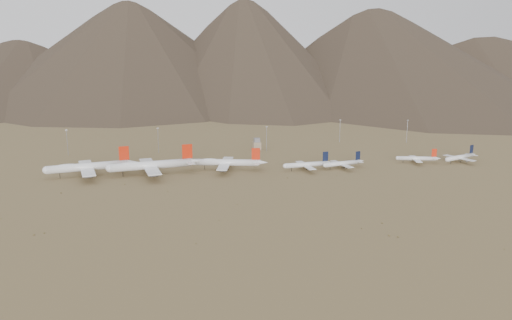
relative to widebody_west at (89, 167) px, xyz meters
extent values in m
plane|color=olive|center=(127.92, -38.50, -7.86)|extent=(3000.00, 3000.00, 0.00)
cylinder|color=white|center=(-0.32, -0.06, -0.08)|extent=(64.01, 18.82, 6.61)
sphere|color=white|center=(-31.69, -6.23, -0.08)|extent=(6.47, 6.47, 6.47)
cone|color=white|center=(34.81, 6.85, 0.41)|extent=(12.44, 8.05, 5.95)
cube|color=white|center=(-1.58, -0.31, -1.07)|extent=(21.35, 59.48, 0.83)
cube|color=white|center=(29.79, 5.86, 0.58)|extent=(9.94, 22.96, 0.40)
cube|color=red|center=(28.54, 5.61, 9.08)|extent=(8.27, 2.19, 11.72)
cylinder|color=black|center=(-22.28, -4.38, -5.62)|extent=(0.43, 0.43, 4.48)
cylinder|color=black|center=(0.62, 1.80, -5.62)|extent=(0.53, 0.53, 4.48)
cylinder|color=black|center=(1.25, -1.44, -5.62)|extent=(0.53, 0.53, 4.48)
ellipsoid|color=white|center=(-16.63, -3.27, 1.73)|extent=(21.03, 8.81, 3.96)
cylinder|color=slate|center=(-3.84, 11.19, -2.71)|extent=(6.85, 4.15, 2.97)
cylinder|color=slate|center=(0.69, -11.81, -2.71)|extent=(6.85, 4.15, 2.97)
cylinder|color=slate|center=(-5.87, 21.54, -2.71)|extent=(6.85, 4.15, 2.97)
cylinder|color=slate|center=(2.72, -22.16, -2.71)|extent=(6.85, 4.15, 2.97)
cylinder|color=white|center=(50.96, -5.43, 0.28)|extent=(67.18, 16.86, 6.91)
sphere|color=white|center=(17.89, -10.45, 0.28)|extent=(6.77, 6.77, 6.77)
cone|color=white|center=(88.00, 0.18, 0.79)|extent=(12.84, 7.96, 6.22)
cube|color=white|center=(49.63, -5.63, -0.76)|extent=(19.78, 62.23, 0.86)
cube|color=white|center=(82.70, -0.62, 0.97)|extent=(9.45, 23.94, 0.41)
cube|color=red|center=(81.38, -0.82, 9.86)|extent=(8.69, 1.92, 12.26)
cylinder|color=black|center=(27.81, -8.94, -5.52)|extent=(0.45, 0.45, 4.68)
cylinder|color=black|center=(52.02, -3.52, -5.52)|extent=(0.56, 0.56, 4.68)
cylinder|color=black|center=(52.54, -6.94, -5.52)|extent=(0.56, 0.56, 4.68)
ellipsoid|color=white|center=(33.76, -8.04, 2.18)|extent=(21.94, 8.34, 4.15)
cylinder|color=slate|center=(47.80, 6.49, -2.47)|extent=(7.08, 4.08, 3.11)
cylinder|color=slate|center=(51.47, -17.76, -2.47)|extent=(7.08, 4.08, 3.11)
cylinder|color=slate|center=(46.14, 17.40, -2.47)|extent=(7.08, 4.08, 3.11)
cylinder|color=slate|center=(53.13, -28.67, -2.47)|extent=(7.08, 4.08, 3.11)
cylinder|color=white|center=(115.01, -1.52, -1.13)|extent=(55.05, 19.35, 5.72)
sphere|color=white|center=(88.19, 5.39, -1.13)|extent=(5.61, 5.61, 5.61)
cone|color=white|center=(145.03, -9.25, -0.70)|extent=(10.94, 7.47, 5.15)
cube|color=white|center=(113.93, -1.24, -1.98)|extent=(21.24, 51.36, 0.72)
cube|color=white|center=(140.74, -8.15, -0.55)|extent=(9.64, 19.92, 0.34)
cube|color=red|center=(139.67, -7.87, 6.81)|extent=(7.10, 2.29, 10.15)
cylinder|color=black|center=(96.24, 3.32, -5.92)|extent=(0.37, 0.37, 3.88)
cylinder|color=black|center=(116.43, -0.41, -5.92)|extent=(0.46, 0.46, 3.88)
cylinder|color=black|center=(115.72, -3.18, -5.92)|extent=(0.46, 0.46, 3.88)
ellipsoid|color=white|center=(101.06, 2.07, 0.45)|extent=(18.23, 8.57, 3.43)
cylinder|color=slate|center=(116.46, 8.59, -3.40)|extent=(6.00, 3.87, 2.57)
cylinder|color=slate|center=(111.40, -11.07, -3.40)|extent=(6.00, 3.87, 2.57)
cylinder|color=slate|center=(118.74, 17.44, -3.40)|extent=(6.00, 3.87, 2.57)
cylinder|color=slate|center=(109.12, -19.92, -3.40)|extent=(6.00, 3.87, 2.57)
cylinder|color=white|center=(182.92, -15.24, -2.88)|extent=(38.95, 7.72, 4.20)
sphere|color=white|center=(163.64, -17.00, -2.88)|extent=(4.12, 4.12, 4.12)
cone|color=white|center=(204.52, -13.26, -2.57)|extent=(7.29, 4.40, 3.78)
cube|color=white|center=(182.15, -15.31, -3.51)|extent=(9.20, 33.62, 0.53)
cube|color=white|center=(201.43, -13.54, -2.46)|extent=(4.62, 12.88, 0.25)
cube|color=black|center=(200.66, -13.61, 3.37)|extent=(5.05, 0.84, 8.30)
cylinder|color=black|center=(169.42, -16.47, -6.42)|extent=(0.44, 0.44, 2.88)
cylinder|color=black|center=(183.60, -14.12, -6.42)|extent=(0.55, 0.55, 2.88)
cylinder|color=black|center=(183.79, -16.21, -6.42)|extent=(0.55, 0.55, 2.88)
cylinder|color=slate|center=(181.30, -6.05, -4.55)|extent=(4.03, 2.24, 1.89)
cylinder|color=slate|center=(183.00, -24.56, -4.55)|extent=(4.03, 2.24, 1.89)
cylinder|color=white|center=(215.88, -15.06, -3.32)|extent=(35.31, 11.55, 3.84)
sphere|color=white|center=(198.65, -18.97, -3.32)|extent=(3.76, 3.76, 3.76)
cone|color=white|center=(235.18, -10.69, -3.03)|extent=(6.97, 4.77, 3.45)
cube|color=white|center=(215.19, -15.22, -3.89)|extent=(12.21, 30.79, 0.48)
cube|color=white|center=(232.42, -11.31, -2.94)|extent=(5.65, 11.93, 0.23)
cube|color=black|center=(231.73, -11.47, 2.38)|extent=(4.56, 1.35, 7.57)
cylinder|color=black|center=(203.82, -17.80, -6.55)|extent=(0.40, 0.40, 2.62)
cylinder|color=black|center=(216.36, -13.97, -6.55)|extent=(0.50, 0.50, 2.62)
cylinder|color=black|center=(216.78, -15.84, -6.55)|extent=(0.50, 0.50, 2.62)
cylinder|color=slate|center=(213.32, -6.95, -4.84)|extent=(3.83, 2.46, 1.73)
cylinder|color=slate|center=(217.07, -23.49, -4.84)|extent=(3.83, 2.46, 1.73)
cylinder|color=white|center=(290.57, -8.09, -3.49)|extent=(33.84, 12.40, 3.70)
sphere|color=white|center=(274.13, -3.67, -3.49)|extent=(3.62, 3.62, 3.62)
cone|color=white|center=(308.98, -13.03, -3.21)|extent=(6.78, 4.80, 3.33)
cube|color=white|center=(289.91, -7.91, -4.04)|extent=(12.83, 29.60, 0.46)
cube|color=white|center=(306.35, -12.33, -3.12)|extent=(5.83, 11.50, 0.22)
cube|color=red|center=(305.69, -12.15, 2.01)|extent=(4.36, 1.47, 7.30)
cylinder|color=black|center=(279.06, -5.00, -6.60)|extent=(0.39, 0.39, 2.53)
cylinder|color=black|center=(291.46, -7.37, -6.60)|extent=(0.49, 0.49, 2.53)
cylinder|color=black|center=(290.98, -9.16, -6.60)|extent=(0.49, 0.49, 2.53)
cylinder|color=slate|center=(292.03, -0.02, -4.95)|extent=(3.72, 2.49, 1.66)
cylinder|color=slate|center=(287.79, -15.80, -4.95)|extent=(3.72, 2.49, 1.66)
cylinder|color=white|center=(331.86, -12.53, -3.15)|extent=(35.56, 17.23, 3.98)
sphere|color=white|center=(314.81, -19.29, -3.15)|extent=(3.90, 3.90, 3.90)
cone|color=white|center=(350.95, -4.96, -2.85)|extent=(7.46, 5.77, 3.58)
cube|color=white|center=(331.18, -12.80, -3.74)|extent=(17.05, 31.39, 0.50)
cube|color=white|center=(348.23, -6.04, -2.75)|extent=(7.47, 12.32, 0.24)
cube|color=black|center=(347.54, -6.31, 2.77)|extent=(4.56, 2.09, 7.86)
cylinder|color=black|center=(319.93, -17.26, -6.50)|extent=(0.42, 0.42, 2.72)
cylinder|color=black|center=(332.18, -11.33, -6.50)|extent=(0.52, 0.52, 2.72)
cylinder|color=black|center=(332.91, -13.19, -6.50)|extent=(0.52, 0.52, 2.72)
cylinder|color=slate|center=(327.93, -4.62, -4.73)|extent=(4.07, 3.02, 1.79)
cylinder|color=slate|center=(334.42, -20.98, -4.73)|extent=(4.07, 3.02, 1.79)
cube|color=gray|center=(157.92, 81.50, -3.86)|extent=(8.00, 8.00, 8.00)
cube|color=slate|center=(157.92, 81.50, 2.14)|extent=(6.00, 6.00, 4.00)
cylinder|color=gray|center=(-31.06, 88.40, 4.64)|extent=(0.50, 0.50, 25.00)
cube|color=gray|center=(-31.06, 88.40, 17.44)|extent=(2.00, 0.60, 0.80)
cylinder|color=gray|center=(56.92, 83.34, 4.64)|extent=(0.50, 0.50, 25.00)
cube|color=gray|center=(56.92, 83.34, 17.44)|extent=(2.00, 0.60, 0.80)
cylinder|color=gray|center=(166.09, 71.36, 4.64)|extent=(0.50, 0.50, 25.00)
cube|color=gray|center=(166.09, 71.36, 17.44)|extent=(2.00, 0.60, 0.80)
cylinder|color=gray|center=(257.41, 104.45, 4.64)|extent=(0.50, 0.50, 25.00)
cube|color=gray|center=(257.41, 104.45, 17.44)|extent=(2.00, 0.60, 0.80)
cylinder|color=gray|center=(330.02, 87.26, 4.64)|extent=(0.50, 0.50, 25.00)
cube|color=gray|center=(330.02, 87.26, 17.44)|extent=(2.00, 0.60, 0.80)
ellipsoid|color=brown|center=(347.36, -33.86, -7.70)|extent=(0.53, 0.53, 0.33)
ellipsoid|color=brown|center=(235.60, -203.78, -7.61)|extent=(0.65, 0.65, 0.51)
ellipsoid|color=brown|center=(-13.65, -38.20, -7.72)|extent=(0.54, 0.54, 0.29)
ellipsoid|color=brown|center=(159.86, -38.34, -7.54)|extent=(0.82, 0.82, 0.64)
ellipsoid|color=brown|center=(189.53, -153.85, -7.53)|extent=(1.05, 1.05, 0.66)
ellipsoid|color=brown|center=(202.16, -39.67, -7.66)|extent=(0.76, 0.76, 0.41)
ellipsoid|color=brown|center=(-40.02, -101.60, -7.61)|extent=(0.67, 0.67, 0.51)
ellipsoid|color=brown|center=(108.79, -101.11, -7.63)|extent=(0.82, 0.82, 0.46)
ellipsoid|color=brown|center=(-8.06, -132.77, -7.58)|extent=(0.91, 0.91, 0.57)
ellipsoid|color=brown|center=(30.57, -33.58, -7.48)|extent=(0.94, 0.94, 0.76)
ellipsoid|color=brown|center=(76.29, -165.02, -7.63)|extent=(0.73, 0.73, 0.47)
ellipsoid|color=brown|center=(-13.16, -134.97, -7.47)|extent=(0.97, 0.97, 0.78)
ellipsoid|color=brown|center=(92.97, -130.56, -7.62)|extent=(0.71, 0.71, 0.48)
ellipsoid|color=brown|center=(168.03, -56.91, -7.64)|extent=(0.55, 0.55, 0.44)
ellipsoid|color=brown|center=(184.52, -173.93, -7.46)|extent=(1.03, 1.03, 0.80)
ellipsoid|color=brown|center=(188.40, -176.79, -7.50)|extent=(0.85, 0.85, 0.73)
ellipsoid|color=brown|center=(173.76, -160.09, -7.64)|extent=(0.75, 0.75, 0.45)
ellipsoid|color=brown|center=(-13.49, -49.73, -7.48)|extent=(1.01, 1.01, 0.76)
ellipsoid|color=brown|center=(63.30, -61.02, -7.58)|extent=(0.81, 0.81, 0.57)
camera|label=1|loc=(60.25, -420.43, 96.21)|focal=35.00mm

